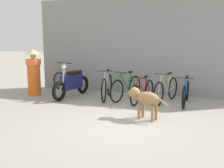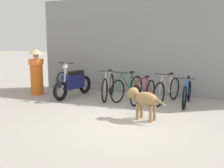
{
  "view_description": "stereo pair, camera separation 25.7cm",
  "coord_description": "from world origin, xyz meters",
  "px_view_note": "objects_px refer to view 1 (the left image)",
  "views": [
    {
      "loc": [
        1.49,
        -5.37,
        1.83
      ],
      "look_at": [
        -0.67,
        1.25,
        0.65
      ],
      "focal_mm": 42.0,
      "sensor_mm": 36.0,
      "label": 1
    },
    {
      "loc": [
        1.74,
        -5.28,
        1.83
      ],
      "look_at": [
        -0.67,
        1.25,
        0.65
      ],
      "focal_mm": 42.0,
      "sensor_mm": 36.0,
      "label": 2
    }
  ],
  "objects_px": {
    "bicycle_2": "(143,91)",
    "spare_tire_left": "(60,81)",
    "motorcycle": "(72,83)",
    "stray_dog": "(144,98)",
    "bicycle_1": "(126,88)",
    "bicycle_4": "(186,93)",
    "person_in_robes": "(34,71)",
    "bicycle_0": "(107,87)",
    "bicycle_3": "(166,90)"
  },
  "relations": [
    {
      "from": "bicycle_0",
      "to": "motorcycle",
      "type": "bearing_deg",
      "value": -93.26
    },
    {
      "from": "motorcycle",
      "to": "bicycle_0",
      "type": "bearing_deg",
      "value": 104.92
    },
    {
      "from": "bicycle_0",
      "to": "person_in_robes",
      "type": "distance_m",
      "value": 2.55
    },
    {
      "from": "motorcycle",
      "to": "bicycle_1",
      "type": "bearing_deg",
      "value": 105.77
    },
    {
      "from": "bicycle_0",
      "to": "bicycle_1",
      "type": "xyz_separation_m",
      "value": [
        0.6,
        0.09,
        -0.01
      ]
    },
    {
      "from": "person_in_robes",
      "to": "spare_tire_left",
      "type": "bearing_deg",
      "value": -70.98
    },
    {
      "from": "bicycle_2",
      "to": "stray_dog",
      "type": "bearing_deg",
      "value": 24.4
    },
    {
      "from": "bicycle_0",
      "to": "stray_dog",
      "type": "height_order",
      "value": "bicycle_0"
    },
    {
      "from": "stray_dog",
      "to": "spare_tire_left",
      "type": "xyz_separation_m",
      "value": [
        -3.69,
        2.64,
        -0.16
      ]
    },
    {
      "from": "bicycle_2",
      "to": "spare_tire_left",
      "type": "height_order",
      "value": "bicycle_2"
    },
    {
      "from": "bicycle_1",
      "to": "stray_dog",
      "type": "height_order",
      "value": "bicycle_1"
    },
    {
      "from": "person_in_robes",
      "to": "bicycle_1",
      "type": "bearing_deg",
      "value": -138.56
    },
    {
      "from": "spare_tire_left",
      "to": "bicycle_1",
      "type": "bearing_deg",
      "value": -16.56
    },
    {
      "from": "bicycle_0",
      "to": "bicycle_3",
      "type": "height_order",
      "value": "bicycle_0"
    },
    {
      "from": "bicycle_1",
      "to": "bicycle_4",
      "type": "distance_m",
      "value": 1.77
    },
    {
      "from": "bicycle_2",
      "to": "person_in_robes",
      "type": "relative_size",
      "value": 1.08
    },
    {
      "from": "bicycle_2",
      "to": "spare_tire_left",
      "type": "xyz_separation_m",
      "value": [
        -3.31,
        0.99,
        -0.0
      ]
    },
    {
      "from": "bicycle_0",
      "to": "person_in_robes",
      "type": "xyz_separation_m",
      "value": [
        -2.5,
        -0.2,
        0.43
      ]
    },
    {
      "from": "bicycle_0",
      "to": "stray_dog",
      "type": "xyz_separation_m",
      "value": [
        1.53,
        -1.73,
        0.11
      ]
    },
    {
      "from": "bicycle_0",
      "to": "spare_tire_left",
      "type": "bearing_deg",
      "value": -121.96
    },
    {
      "from": "bicycle_1",
      "to": "motorcycle",
      "type": "height_order",
      "value": "motorcycle"
    },
    {
      "from": "motorcycle",
      "to": "bicycle_3",
      "type": "bearing_deg",
      "value": 103.06
    },
    {
      "from": "bicycle_4",
      "to": "motorcycle",
      "type": "relative_size",
      "value": 0.89
    },
    {
      "from": "bicycle_1",
      "to": "bicycle_2",
      "type": "relative_size",
      "value": 1.0
    },
    {
      "from": "bicycle_2",
      "to": "bicycle_3",
      "type": "relative_size",
      "value": 0.98
    },
    {
      "from": "bicycle_3",
      "to": "spare_tire_left",
      "type": "xyz_separation_m",
      "value": [
        -3.97,
        0.82,
        -0.04
      ]
    },
    {
      "from": "bicycle_1",
      "to": "spare_tire_left",
      "type": "bearing_deg",
      "value": -89.3
    },
    {
      "from": "motorcycle",
      "to": "stray_dog",
      "type": "bearing_deg",
      "value": 68.07
    },
    {
      "from": "spare_tire_left",
      "to": "bicycle_3",
      "type": "bearing_deg",
      "value": -11.68
    },
    {
      "from": "bicycle_3",
      "to": "bicycle_1",
      "type": "bearing_deg",
      "value": -74.02
    },
    {
      "from": "bicycle_4",
      "to": "bicycle_0",
      "type": "bearing_deg",
      "value": -87.04
    },
    {
      "from": "stray_dog",
      "to": "person_in_robes",
      "type": "xyz_separation_m",
      "value": [
        -4.03,
        1.53,
        0.32
      ]
    },
    {
      "from": "spare_tire_left",
      "to": "motorcycle",
      "type": "bearing_deg",
      "value": -45.72
    },
    {
      "from": "bicycle_2",
      "to": "spare_tire_left",
      "type": "relative_size",
      "value": 2.54
    },
    {
      "from": "bicycle_1",
      "to": "spare_tire_left",
      "type": "xyz_separation_m",
      "value": [
        -2.76,
        0.82,
        -0.04
      ]
    },
    {
      "from": "person_in_robes",
      "to": "spare_tire_left",
      "type": "xyz_separation_m",
      "value": [
        0.34,
        1.11,
        -0.48
      ]
    },
    {
      "from": "bicycle_0",
      "to": "bicycle_2",
      "type": "height_order",
      "value": "bicycle_0"
    },
    {
      "from": "bicycle_2",
      "to": "motorcycle",
      "type": "xyz_separation_m",
      "value": [
        -2.3,
        -0.04,
        0.13
      ]
    },
    {
      "from": "bicycle_0",
      "to": "person_in_robes",
      "type": "height_order",
      "value": "person_in_robes"
    },
    {
      "from": "bicycle_3",
      "to": "bicycle_4",
      "type": "bearing_deg",
      "value": 99.04
    },
    {
      "from": "bicycle_0",
      "to": "bicycle_1",
      "type": "distance_m",
      "value": 0.61
    },
    {
      "from": "bicycle_1",
      "to": "bicycle_4",
      "type": "height_order",
      "value": "bicycle_1"
    },
    {
      "from": "bicycle_2",
      "to": "bicycle_4",
      "type": "bearing_deg",
      "value": 106.23
    },
    {
      "from": "spare_tire_left",
      "to": "person_in_robes",
      "type": "bearing_deg",
      "value": -107.13
    },
    {
      "from": "bicycle_4",
      "to": "stray_dog",
      "type": "relative_size",
      "value": 1.63
    },
    {
      "from": "bicycle_0",
      "to": "bicycle_1",
      "type": "height_order",
      "value": "bicycle_0"
    },
    {
      "from": "bicycle_2",
      "to": "motorcycle",
      "type": "bearing_deg",
      "value": -77.72
    },
    {
      "from": "stray_dog",
      "to": "spare_tire_left",
      "type": "height_order",
      "value": "stray_dog"
    },
    {
      "from": "bicycle_3",
      "to": "bicycle_2",
      "type": "bearing_deg",
      "value": -59.54
    },
    {
      "from": "bicycle_2",
      "to": "motorcycle",
      "type": "distance_m",
      "value": 2.31
    }
  ]
}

